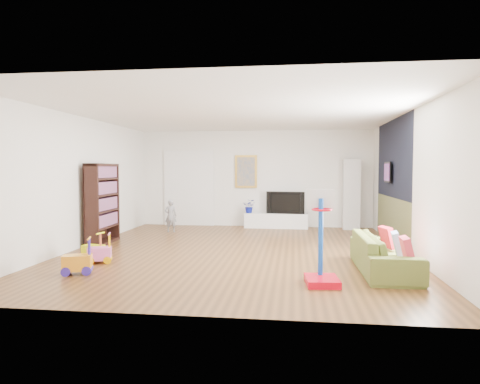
# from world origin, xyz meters

# --- Properties ---
(floor) EXTENTS (6.50, 7.50, 0.00)m
(floor) POSITION_xyz_m (0.00, 0.00, 0.00)
(floor) COLOR brown
(floor) RESTS_ON ground
(ceiling) EXTENTS (6.50, 7.50, 0.00)m
(ceiling) POSITION_xyz_m (0.00, 0.00, 2.70)
(ceiling) COLOR white
(ceiling) RESTS_ON ground
(wall_back) EXTENTS (6.50, 0.00, 2.70)m
(wall_back) POSITION_xyz_m (0.00, 3.75, 1.35)
(wall_back) COLOR silver
(wall_back) RESTS_ON ground
(wall_front) EXTENTS (6.50, 0.00, 2.70)m
(wall_front) POSITION_xyz_m (0.00, -3.75, 1.35)
(wall_front) COLOR silver
(wall_front) RESTS_ON ground
(wall_left) EXTENTS (0.00, 7.50, 2.70)m
(wall_left) POSITION_xyz_m (-3.25, 0.00, 1.35)
(wall_left) COLOR white
(wall_left) RESTS_ON ground
(wall_right) EXTENTS (0.00, 7.50, 2.70)m
(wall_right) POSITION_xyz_m (3.25, 0.00, 1.35)
(wall_right) COLOR silver
(wall_right) RESTS_ON ground
(navy_accent) EXTENTS (0.01, 3.20, 1.70)m
(navy_accent) POSITION_xyz_m (3.23, 1.40, 1.85)
(navy_accent) COLOR black
(navy_accent) RESTS_ON wall_right
(olive_wainscot) EXTENTS (0.01, 3.20, 1.00)m
(olive_wainscot) POSITION_xyz_m (3.23, 1.40, 0.50)
(olive_wainscot) COLOR brown
(olive_wainscot) RESTS_ON wall_right
(doorway) EXTENTS (1.45, 0.06, 2.10)m
(doorway) POSITION_xyz_m (-1.90, 3.71, 1.05)
(doorway) COLOR white
(doorway) RESTS_ON ground
(painting_back) EXTENTS (0.62, 0.06, 0.92)m
(painting_back) POSITION_xyz_m (-0.25, 3.71, 1.55)
(painting_back) COLOR gold
(painting_back) RESTS_ON wall_back
(artwork_right) EXTENTS (0.04, 0.56, 0.46)m
(artwork_right) POSITION_xyz_m (3.17, 1.60, 1.55)
(artwork_right) COLOR #7F3F8C
(artwork_right) RESTS_ON wall_right
(media_console) EXTENTS (1.74, 0.48, 0.40)m
(media_console) POSITION_xyz_m (0.62, 3.46, 0.20)
(media_console) COLOR white
(media_console) RESTS_ON ground
(tall_cabinet) EXTENTS (0.46, 0.46, 1.88)m
(tall_cabinet) POSITION_xyz_m (2.63, 3.47, 0.94)
(tall_cabinet) COLOR silver
(tall_cabinet) RESTS_ON ground
(bookshelf) EXTENTS (0.36, 1.20, 1.74)m
(bookshelf) POSITION_xyz_m (-3.02, 0.50, 0.87)
(bookshelf) COLOR black
(bookshelf) RESTS_ON ground
(sofa) EXTENTS (0.79, 1.99, 0.58)m
(sofa) POSITION_xyz_m (2.52, -1.37, 0.29)
(sofa) COLOR #5F6D2C
(sofa) RESTS_ON ground
(basketball_hoop) EXTENTS (0.51, 0.60, 1.34)m
(basketball_hoop) POSITION_xyz_m (1.50, -2.25, 0.67)
(basketball_hoop) COLOR red
(basketball_hoop) RESTS_ON ground
(ride_on_yellow) EXTENTS (0.41, 0.30, 0.49)m
(ride_on_yellow) POSITION_xyz_m (-2.45, -1.10, 0.25)
(ride_on_yellow) COLOR #F7FF06
(ride_on_yellow) RESTS_ON ground
(ride_on_orange) EXTENTS (0.48, 0.38, 0.56)m
(ride_on_orange) POSITION_xyz_m (-2.20, -2.14, 0.28)
(ride_on_orange) COLOR orange
(ride_on_orange) RESTS_ON ground
(ride_on_pink) EXTENTS (0.44, 0.35, 0.51)m
(ride_on_pink) POSITION_xyz_m (-2.22, -1.35, 0.26)
(ride_on_pink) COLOR pink
(ride_on_pink) RESTS_ON ground
(child) EXTENTS (0.33, 0.25, 0.84)m
(child) POSITION_xyz_m (-2.04, 2.34, 0.42)
(child) COLOR gray
(child) RESTS_ON ground
(tv) EXTENTS (1.06, 0.31, 0.60)m
(tv) POSITION_xyz_m (0.88, 3.47, 0.71)
(tv) COLOR black
(tv) RESTS_ON media_console
(vase_plant) EXTENTS (0.37, 0.33, 0.38)m
(vase_plant) POSITION_xyz_m (-0.12, 3.43, 0.59)
(vase_plant) COLOR navy
(vase_plant) RESTS_ON media_console
(pillow_left) EXTENTS (0.12, 0.38, 0.38)m
(pillow_left) POSITION_xyz_m (2.72, -1.96, 0.46)
(pillow_left) COLOR #D53349
(pillow_left) RESTS_ON sofa
(pillow_center) EXTENTS (0.14, 0.37, 0.36)m
(pillow_center) POSITION_xyz_m (2.71, -1.40, 0.46)
(pillow_center) COLOR silver
(pillow_center) RESTS_ON sofa
(pillow_right) EXTENTS (0.18, 0.37, 0.36)m
(pillow_right) POSITION_xyz_m (2.68, -0.79, 0.46)
(pillow_right) COLOR red
(pillow_right) RESTS_ON sofa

